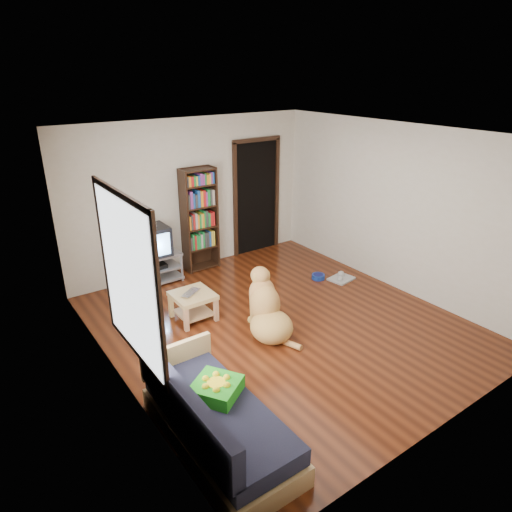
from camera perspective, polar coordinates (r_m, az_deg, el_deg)
ground at (r=6.50m, az=3.01°, el=-8.41°), size 5.00×5.00×0.00m
ceiling at (r=5.62m, az=3.56°, el=14.96°), size 5.00×5.00×0.00m
wall_back at (r=7.95m, az=-8.08°, el=7.47°), size 4.50×0.00×4.50m
wall_front at (r=4.44m, az=23.83°, el=-6.89°), size 4.50×0.00×4.50m
wall_left at (r=4.96m, az=-17.62°, el=-2.88°), size 0.00×5.00×5.00m
wall_right at (r=7.48m, az=16.98°, el=5.75°), size 0.00×5.00×5.00m
green_cushion at (r=4.57m, az=-4.97°, el=-16.16°), size 0.58×0.58×0.14m
laptop at (r=6.45m, az=-7.82°, el=-4.67°), size 0.39×0.35×0.03m
dog_bowl at (r=7.83m, az=7.79°, el=-2.57°), size 0.22×0.22×0.08m
grey_rag at (r=7.88m, az=10.61°, el=-2.81°), size 0.45×0.38×0.03m
window at (r=4.44m, az=-15.64°, el=-2.81°), size 0.03×1.46×1.70m
doorway at (r=8.66m, az=0.04°, el=7.70°), size 1.03×0.05×2.19m
tv_stand at (r=7.72m, az=-12.70°, el=-1.45°), size 0.90×0.45×0.50m
crt_tv at (r=7.56m, az=-13.07°, el=1.88°), size 0.55×0.52×0.58m
bookshelf at (r=7.92m, az=-7.11°, el=5.21°), size 0.60×0.30×1.80m
sofa at (r=4.57m, az=-5.26°, el=-19.93°), size 0.80×1.80×0.80m
coffee_table at (r=6.53m, az=-7.88°, el=-5.60°), size 0.55×0.55×0.40m
dog at (r=6.13m, az=1.39°, el=-6.87°), size 0.69×1.11×0.90m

